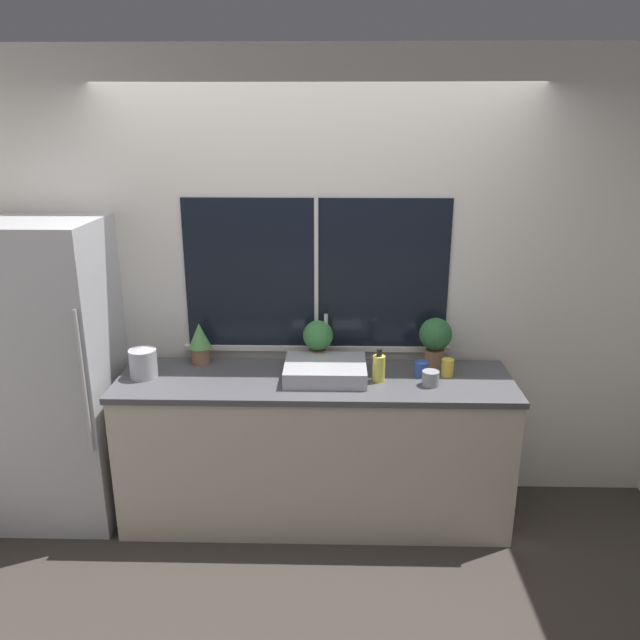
# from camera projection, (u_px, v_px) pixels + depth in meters

# --- Properties ---
(ground_plane) EXTENTS (14.00, 14.00, 0.00)m
(ground_plane) POSITION_uv_depth(u_px,v_px,m) (314.00, 544.00, 3.54)
(ground_plane) COLOR #38332D
(wall_back) EXTENTS (8.00, 0.09, 2.70)m
(wall_back) POSITION_uv_depth(u_px,v_px,m) (317.00, 286.00, 3.75)
(wall_back) COLOR silver
(wall_back) RESTS_ON ground_plane
(wall_left) EXTENTS (0.06, 7.00, 2.70)m
(wall_left) POSITION_uv_depth(u_px,v_px,m) (31.00, 255.00, 4.61)
(wall_left) COLOR silver
(wall_left) RESTS_ON ground_plane
(wall_right) EXTENTS (0.06, 7.00, 2.70)m
(wall_right) POSITION_uv_depth(u_px,v_px,m) (615.00, 258.00, 4.51)
(wall_right) COLOR silver
(wall_right) RESTS_ON ground_plane
(counter) EXTENTS (2.26, 0.61, 0.90)m
(counter) POSITION_uv_depth(u_px,v_px,m) (315.00, 448.00, 3.68)
(counter) COLOR beige
(counter) RESTS_ON ground_plane
(refrigerator) EXTENTS (0.68, 0.65, 1.79)m
(refrigerator) POSITION_uv_depth(u_px,v_px,m) (54.00, 374.00, 3.61)
(refrigerator) COLOR #B7B7BC
(refrigerator) RESTS_ON ground_plane
(sink) EXTENTS (0.46, 0.42, 0.31)m
(sink) POSITION_uv_depth(u_px,v_px,m) (325.00, 370.00, 3.55)
(sink) COLOR #ADADB2
(sink) RESTS_ON counter
(potted_plant_left) EXTENTS (0.14, 0.14, 0.25)m
(potted_plant_left) POSITION_uv_depth(u_px,v_px,m) (200.00, 341.00, 3.73)
(potted_plant_left) COLOR #9E6B4C
(potted_plant_left) RESTS_ON counter
(potted_plant_center) EXTENTS (0.18, 0.18, 0.27)m
(potted_plant_center) POSITION_uv_depth(u_px,v_px,m) (318.00, 339.00, 3.71)
(potted_plant_center) COLOR #9E6B4C
(potted_plant_center) RESTS_ON counter
(potted_plant_right) EXTENTS (0.19, 0.19, 0.29)m
(potted_plant_right) POSITION_uv_depth(u_px,v_px,m) (435.00, 338.00, 3.69)
(potted_plant_right) COLOR #9E6B4C
(potted_plant_right) RESTS_ON counter
(soap_bottle) EXTENTS (0.07, 0.07, 0.19)m
(soap_bottle) POSITION_uv_depth(u_px,v_px,m) (379.00, 368.00, 3.49)
(soap_bottle) COLOR #DBD14C
(soap_bottle) RESTS_ON counter
(mug_blue) EXTENTS (0.08, 0.08, 0.09)m
(mug_blue) POSITION_uv_depth(u_px,v_px,m) (421.00, 369.00, 3.57)
(mug_blue) COLOR #3351AD
(mug_blue) RESTS_ON counter
(mug_grey) EXTENTS (0.09, 0.09, 0.08)m
(mug_grey) POSITION_uv_depth(u_px,v_px,m) (430.00, 378.00, 3.44)
(mug_grey) COLOR gray
(mug_grey) RESTS_ON counter
(mug_yellow) EXTENTS (0.07, 0.07, 0.10)m
(mug_yellow) POSITION_uv_depth(u_px,v_px,m) (448.00, 367.00, 3.57)
(mug_yellow) COLOR gold
(mug_yellow) RESTS_ON counter
(kettle) EXTENTS (0.16, 0.16, 0.18)m
(kettle) POSITION_uv_depth(u_px,v_px,m) (143.00, 362.00, 3.54)
(kettle) COLOR #B2B2B7
(kettle) RESTS_ON counter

